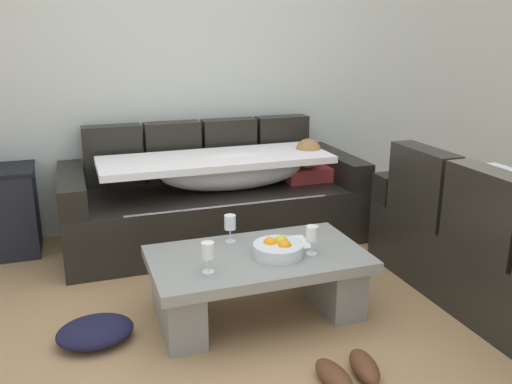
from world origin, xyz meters
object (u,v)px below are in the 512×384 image
wine_glass_near_left (208,252)px  crumpled_garment (95,331)px  wine_glass_near_right (312,235)px  open_magazine (285,244)px  couch_along_wall (217,198)px  pair_of_shoes (349,371)px  wine_glass_far_back (230,223)px  fruit_bowl (278,249)px  coffee_table (258,277)px

wine_glass_near_left → crumpled_garment: wine_glass_near_left is taller
wine_glass_near_right → open_magazine: 0.23m
wine_glass_near_left → open_magazine: (0.51, 0.22, -0.11)m
couch_along_wall → pair_of_shoes: bearing=-87.0°
open_magazine → wine_glass_far_back: bearing=159.6°
fruit_bowl → wine_glass_near_right: bearing=-13.8°
wine_glass_near_right → fruit_bowl: bearing=166.2°
wine_glass_far_back → open_magazine: 0.34m
coffee_table → crumpled_garment: size_ratio=3.00×
coffee_table → open_magazine: 0.26m
fruit_bowl → wine_glass_far_back: size_ratio=1.69×
wine_glass_near_left → crumpled_garment: 0.74m
couch_along_wall → coffee_table: couch_along_wall is taller
couch_along_wall → wine_glass_near_left: size_ratio=13.44×
couch_along_wall → crumpled_garment: size_ratio=5.58×
wine_glass_near_right → crumpled_garment: size_ratio=0.42×
wine_glass_far_back → couch_along_wall: bearing=79.0°
fruit_bowl → wine_glass_near_left: 0.44m
couch_along_wall → wine_glass_far_back: (-0.20, -1.01, 0.16)m
crumpled_garment → fruit_bowl: bearing=-4.0°
couch_along_wall → wine_glass_far_back: couch_along_wall is taller
wine_glass_near_left → wine_glass_far_back: (0.23, 0.37, 0.00)m
coffee_table → wine_glass_near_left: size_ratio=7.23×
wine_glass_far_back → pair_of_shoes: (0.30, -0.94, -0.45)m
fruit_bowl → wine_glass_near_left: wine_glass_near_left is taller
coffee_table → pair_of_shoes: size_ratio=3.68×
couch_along_wall → coffee_table: (-0.10, -1.23, -0.09)m
fruit_bowl → pair_of_shoes: bearing=-80.9°
wine_glass_far_back → wine_glass_near_left: bearing=-121.9°
coffee_table → crumpled_garment: (-0.90, 0.01, -0.18)m
couch_along_wall → wine_glass_near_left: couch_along_wall is taller
coffee_table → pair_of_shoes: (0.21, -0.71, -0.19)m
crumpled_garment → pair_of_shoes: bearing=-33.3°
couch_along_wall → fruit_bowl: (-0.00, -1.29, 0.09)m
wine_glass_near_right → wine_glass_far_back: size_ratio=1.00×
wine_glass_near_right → pair_of_shoes: bearing=-97.1°
wine_glass_near_right → crumpled_garment: bearing=174.4°
couch_along_wall → crumpled_garment: (-1.00, -1.22, -0.27)m
wine_glass_near_right → pair_of_shoes: 0.76m
open_magazine → pair_of_shoes: open_magazine is taller
fruit_bowl → coffee_table: bearing=151.1°
coffee_table → fruit_bowl: (0.10, -0.06, 0.18)m
open_magazine → coffee_table: bearing=-151.4°
pair_of_shoes → open_magazine: bearing=90.9°
crumpled_garment → couch_along_wall: bearing=50.5°
wine_glass_near_right → open_magazine: bearing=116.4°
wine_glass_near_left → crumpled_garment: bearing=164.8°
wine_glass_near_left → couch_along_wall: bearing=72.9°
wine_glass_near_left → wine_glass_near_right: size_ratio=1.00×
couch_along_wall → pair_of_shoes: 1.97m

